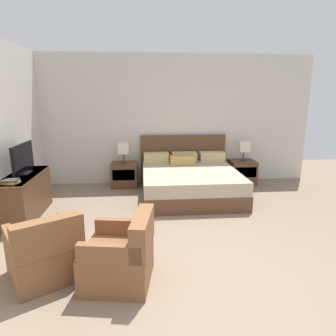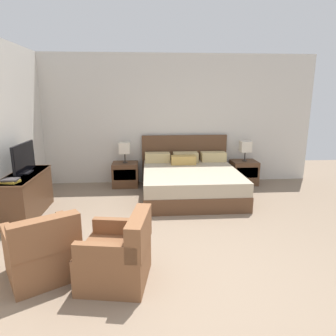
{
  "view_description": "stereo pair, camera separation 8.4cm",
  "coord_description": "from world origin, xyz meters",
  "px_view_note": "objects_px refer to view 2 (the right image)",
  "views": [
    {
      "loc": [
        -0.51,
        -2.67,
        1.94
      ],
      "look_at": [
        -0.09,
        2.18,
        0.75
      ],
      "focal_mm": 32.0,
      "sensor_mm": 36.0,
      "label": 1
    },
    {
      "loc": [
        -0.43,
        -2.68,
        1.94
      ],
      "look_at": [
        -0.09,
        2.18,
        0.75
      ],
      "focal_mm": 32.0,
      "sensor_mm": 36.0,
      "label": 2
    }
  ],
  "objects_px": {
    "nightstand_left": "(126,174)",
    "armchair_by_window": "(43,253)",
    "dresser": "(26,194)",
    "nightstand_right": "(244,172)",
    "table_lamp_left": "(125,148)",
    "book_blue_cover": "(11,180)",
    "table_lamp_right": "(245,147)",
    "tv": "(24,159)",
    "bed": "(190,180)",
    "armchair_companion": "(118,256)",
    "book_red_cover": "(10,182)"
  },
  "relations": [
    {
      "from": "book_blue_cover",
      "to": "armchair_by_window",
      "type": "height_order",
      "value": "same"
    },
    {
      "from": "nightstand_left",
      "to": "armchair_companion",
      "type": "bearing_deg",
      "value": -87.35
    },
    {
      "from": "dresser",
      "to": "nightstand_right",
      "type": "bearing_deg",
      "value": 20.58
    },
    {
      "from": "book_blue_cover",
      "to": "book_red_cover",
      "type": "bearing_deg",
      "value": 180.0
    },
    {
      "from": "table_lamp_left",
      "to": "book_blue_cover",
      "type": "relative_size",
      "value": 2.03
    },
    {
      "from": "nightstand_left",
      "to": "book_blue_cover",
      "type": "bearing_deg",
      "value": -126.48
    },
    {
      "from": "book_blue_cover",
      "to": "armchair_companion",
      "type": "relative_size",
      "value": 0.28
    },
    {
      "from": "bed",
      "to": "tv",
      "type": "relative_size",
      "value": 2.47
    },
    {
      "from": "armchair_companion",
      "to": "nightstand_right",
      "type": "bearing_deg",
      "value": 54.58
    },
    {
      "from": "book_blue_cover",
      "to": "armchair_by_window",
      "type": "relative_size",
      "value": 0.23
    },
    {
      "from": "table_lamp_left",
      "to": "table_lamp_right",
      "type": "xyz_separation_m",
      "value": [
        2.63,
        0.0,
        0.0
      ]
    },
    {
      "from": "bed",
      "to": "book_blue_cover",
      "type": "relative_size",
      "value": 9.24
    },
    {
      "from": "nightstand_right",
      "to": "table_lamp_right",
      "type": "bearing_deg",
      "value": 90.0
    },
    {
      "from": "tv",
      "to": "armchair_by_window",
      "type": "xyz_separation_m",
      "value": [
        0.85,
        -1.87,
        -0.65
      ]
    },
    {
      "from": "bed",
      "to": "nightstand_right",
      "type": "distance_m",
      "value": 1.48
    },
    {
      "from": "nightstand_right",
      "to": "book_blue_cover",
      "type": "xyz_separation_m",
      "value": [
        -4.14,
        -2.03,
        0.49
      ]
    },
    {
      "from": "dresser",
      "to": "armchair_companion",
      "type": "height_order",
      "value": "armchair_companion"
    },
    {
      "from": "tv",
      "to": "armchair_by_window",
      "type": "height_order",
      "value": "tv"
    },
    {
      "from": "table_lamp_right",
      "to": "dresser",
      "type": "xyz_separation_m",
      "value": [
        -4.14,
        -1.56,
        -0.48
      ]
    },
    {
      "from": "nightstand_left",
      "to": "dresser",
      "type": "bearing_deg",
      "value": -134.14
    },
    {
      "from": "nightstand_right",
      "to": "armchair_companion",
      "type": "xyz_separation_m",
      "value": [
        -2.47,
        -3.48,
        0.03
      ]
    },
    {
      "from": "book_blue_cover",
      "to": "armchair_by_window",
      "type": "xyz_separation_m",
      "value": [
        0.84,
        -1.31,
        -0.46
      ]
    },
    {
      "from": "nightstand_right",
      "to": "table_lamp_right",
      "type": "distance_m",
      "value": 0.58
    },
    {
      "from": "tv",
      "to": "book_red_cover",
      "type": "relative_size",
      "value": 3.29
    },
    {
      "from": "nightstand_left",
      "to": "dresser",
      "type": "distance_m",
      "value": 2.17
    },
    {
      "from": "bed",
      "to": "table_lamp_left",
      "type": "relative_size",
      "value": 4.55
    },
    {
      "from": "dresser",
      "to": "armchair_by_window",
      "type": "height_order",
      "value": "armchair_by_window"
    },
    {
      "from": "table_lamp_left",
      "to": "armchair_by_window",
      "type": "height_order",
      "value": "table_lamp_left"
    },
    {
      "from": "dresser",
      "to": "nightstand_left",
      "type": "bearing_deg",
      "value": 45.86
    },
    {
      "from": "table_lamp_right",
      "to": "nightstand_right",
      "type": "bearing_deg",
      "value": -90.0
    },
    {
      "from": "book_blue_cover",
      "to": "armchair_companion",
      "type": "bearing_deg",
      "value": -40.99
    },
    {
      "from": "table_lamp_left",
      "to": "book_blue_cover",
      "type": "height_order",
      "value": "table_lamp_left"
    },
    {
      "from": "nightstand_left",
      "to": "tv",
      "type": "xyz_separation_m",
      "value": [
        -1.51,
        -1.47,
        0.68
      ]
    },
    {
      "from": "book_red_cover",
      "to": "armchair_companion",
      "type": "distance_m",
      "value": 2.25
    },
    {
      "from": "bed",
      "to": "nightstand_left",
      "type": "height_order",
      "value": "bed"
    },
    {
      "from": "dresser",
      "to": "book_red_cover",
      "type": "xyz_separation_m",
      "value": [
        -0.0,
        -0.48,
        0.36
      ]
    },
    {
      "from": "table_lamp_right",
      "to": "dresser",
      "type": "relative_size",
      "value": 0.33
    },
    {
      "from": "dresser",
      "to": "armchair_companion",
      "type": "relative_size",
      "value": 1.68
    },
    {
      "from": "nightstand_right",
      "to": "table_lamp_left",
      "type": "relative_size",
      "value": 1.24
    },
    {
      "from": "bed",
      "to": "armchair_by_window",
      "type": "relative_size",
      "value": 2.14
    },
    {
      "from": "bed",
      "to": "armchair_companion",
      "type": "height_order",
      "value": "bed"
    },
    {
      "from": "nightstand_right",
      "to": "table_lamp_left",
      "type": "bearing_deg",
      "value": 179.97
    },
    {
      "from": "dresser",
      "to": "book_blue_cover",
      "type": "distance_m",
      "value": 0.61
    },
    {
      "from": "book_blue_cover",
      "to": "armchair_companion",
      "type": "xyz_separation_m",
      "value": [
        1.66,
        -1.45,
        -0.46
      ]
    },
    {
      "from": "nightstand_left",
      "to": "armchair_by_window",
      "type": "relative_size",
      "value": 0.58
    },
    {
      "from": "dresser",
      "to": "book_blue_cover",
      "type": "xyz_separation_m",
      "value": [
        0.01,
        -0.48,
        0.39
      ]
    },
    {
      "from": "armchair_by_window",
      "to": "armchair_companion",
      "type": "xyz_separation_m",
      "value": [
        0.82,
        -0.13,
        0.0
      ]
    },
    {
      "from": "armchair_by_window",
      "to": "armchair_companion",
      "type": "height_order",
      "value": "same"
    },
    {
      "from": "dresser",
      "to": "tv",
      "type": "relative_size",
      "value": 1.63
    },
    {
      "from": "table_lamp_right",
      "to": "book_blue_cover",
      "type": "bearing_deg",
      "value": -153.82
    }
  ]
}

